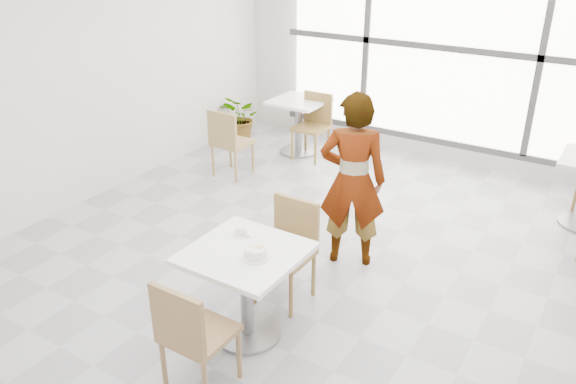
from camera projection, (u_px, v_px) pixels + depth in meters
The scene contains 14 objects.
floor at pixel (306, 281), 5.07m from camera, with size 7.00×7.00×0.00m, color #9E9EA5.
wall_back at pixel (450, 47), 7.11m from camera, with size 6.00×6.00×0.00m, color silver.
wall_left at pixel (59, 72), 5.89m from camera, with size 7.00×7.00×0.00m, color silver.
window at pixel (448, 48), 7.06m from camera, with size 4.60×0.07×2.52m.
main_table at pixel (246, 277), 4.20m from camera, with size 0.80×0.80×0.75m.
chair_near at pixel (191, 331), 3.67m from camera, with size 0.42×0.42×0.87m.
chair_far at pixel (289, 243), 4.69m from camera, with size 0.42×0.42×0.87m.
oatmeal_bowl at pixel (256, 252), 4.00m from camera, with size 0.21×0.21×0.09m.
coffee_cup at pixel (241, 231), 4.31m from camera, with size 0.16×0.13×0.07m.
person at pixel (353, 181), 5.06m from camera, with size 0.60×0.39×1.64m, color black.
bg_table_left at pixel (299, 119), 7.76m from camera, with size 0.70×0.70×0.75m.
bg_chair_left_near at pixel (228, 139), 6.97m from camera, with size 0.42×0.42×0.87m.
bg_chair_left_far at pixel (314, 121), 7.62m from camera, with size 0.42×0.42×0.87m.
plant_left at pixel (242, 118), 8.30m from camera, with size 0.60×0.52×0.67m, color #557E38.
Camera 1 is at (2.14, -3.68, 2.88)m, focal length 35.40 mm.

